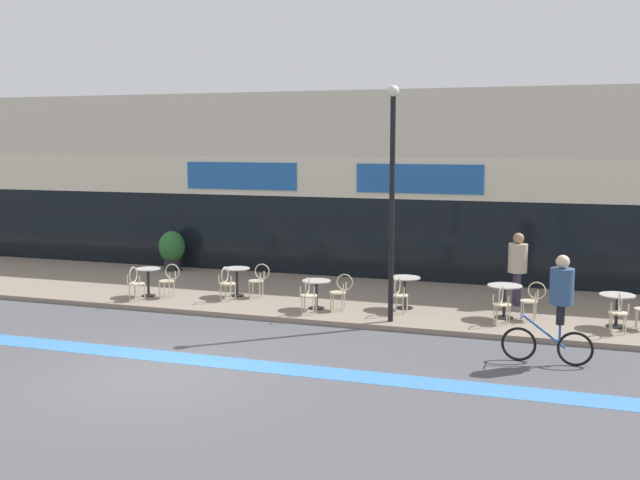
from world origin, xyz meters
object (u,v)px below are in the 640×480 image
Objects in this scene: cafe_chair_0_side at (169,278)px; cafe_chair_2_near at (308,293)px; cafe_chair_5_near at (619,310)px; cafe_chair_0_near at (135,281)px; bistro_table_0 at (148,276)px; cyclist_0 at (558,301)px; bistro_table_2 at (316,288)px; cafe_chair_3_near at (399,292)px; bistro_table_3 at (405,286)px; cafe_chair_2_side at (341,289)px; bistro_table_4 at (505,294)px; cafe_chair_4_side at (532,298)px; bistro_table_1 at (237,276)px; planter_pot at (172,249)px; bistro_table_5 at (617,304)px; pedestrian_near_end at (518,262)px; cafe_chair_4_near at (502,302)px; cafe_chair_1_near at (227,281)px; cafe_chair_1_side at (259,278)px.

cafe_chair_0_side and cafe_chair_2_near have the same top height.
cafe_chair_0_near is at bearing 87.29° from cafe_chair_5_near.
cyclist_0 is at bearing -13.88° from bistro_table_0.
cafe_chair_3_near reaches higher than bistro_table_2.
bistro_table_3 is 1.59m from cafe_chair_2_side.
bistro_table_4 is 0.63m from cafe_chair_4_side.
bistro_table_1 is 9.43m from cafe_chair_5_near.
planter_pot is (-13.00, 3.97, 0.17)m from cafe_chair_5_near.
bistro_table_5 is 0.61× the size of planter_pot.
pedestrian_near_end is at bearing -9.35° from planter_pot.
bistro_table_2 is 4.08m from cafe_chair_0_side.
bistro_table_3 is (2.05, 0.71, 0.06)m from bistro_table_2.
bistro_table_0 is 5.33m from cafe_chair_2_side.
bistro_table_1 is at bearing -18.60° from cafe_chair_2_side.
planter_pot reaches higher than bistro_table_2.
bistro_table_3 is at bearing 8.76° from pedestrian_near_end.
cafe_chair_4_near is at bearing -7.64° from bistro_table_1.
pedestrian_near_end is at bearing 2.03° from cafe_chair_4_near.
cafe_chair_2_near and cafe_chair_2_side have the same top height.
bistro_table_3 is at bearing -0.64° from bistro_table_1.
cafe_chair_4_side is at bearing 64.60° from cafe_chair_5_near.
bistro_table_1 is 0.83× the size of cafe_chair_0_side.
cafe_chair_5_near is (10.97, -0.24, 0.00)m from cafe_chair_0_side.
cafe_chair_4_near is (4.45, -0.17, 0.01)m from bistro_table_2.
cyclist_0 is at bearing -145.89° from cafe_chair_4_near.
cafe_chair_0_near reaches higher than bistro_table_3.
cafe_chair_1_near is 1.00× the size of cafe_chair_4_side.
cafe_chair_4_near is at bearing -90.21° from cafe_chair_0_near.
cafe_chair_1_side and cafe_chair_4_side have the same top height.
bistro_table_5 is at bearing -3.81° from bistro_table_3.
pedestrian_near_end is (4.01, 1.95, 0.57)m from cafe_chair_2_side.
cafe_chair_4_side is 1.00× the size of cafe_chair_5_near.
cafe_chair_5_near is at bearing 165.26° from cafe_chair_4_side.
cafe_chair_2_near is at bearing -17.69° from cyclist_0.
cafe_chair_0_side is (0.63, 0.01, -0.01)m from bistro_table_0.
cafe_chair_2_near is (-6.88, -1.01, -0.01)m from bistro_table_5.
cafe_chair_1_side is 8.26m from cyclist_0.
cafe_chair_0_near is at bearing -1.52° from pedestrian_near_end.
cafe_chair_2_side is at bearing 94.46° from cafe_chair_4_near.
cafe_chair_2_side is 0.72× the size of planter_pot.
cafe_chair_2_side reaches higher than bistro_table_3.
bistro_table_5 is 0.36× the size of cyclist_0.
cafe_chair_3_near is (-4.85, -0.30, -0.01)m from bistro_table_5.
cafe_chair_3_near and cafe_chair_4_side have the same top height.
pedestrian_near_end reaches higher than cafe_chair_0_side.
cafe_chair_4_side is 1.94m from cafe_chair_5_near.
bistro_table_1 is 2.60m from bistro_table_2.
bistro_table_0 is 0.83× the size of cafe_chair_4_side.
cafe_chair_2_near and cafe_chair_4_side have the same top height.
cafe_chair_1_near is (2.22, 0.14, -0.01)m from bistro_table_0.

